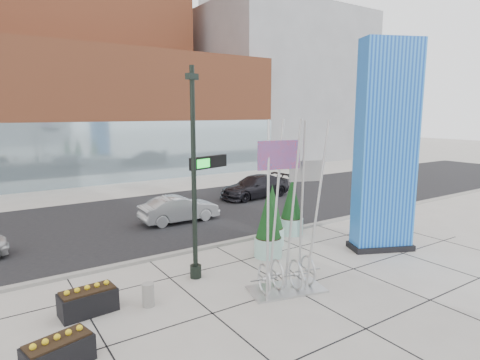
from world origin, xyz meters
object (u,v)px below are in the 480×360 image
public_art_sculpture (288,247)px  overhead_street_sign (209,172)px  lamp_post (194,195)px  car_silver_mid (179,209)px  blue_pylon (386,151)px  concrete_bollard (148,295)px

public_art_sculpture → overhead_street_sign: bearing=113.6°
lamp_post → overhead_street_sign: 2.02m
overhead_street_sign → car_silver_mid: (1.29, 5.54, -2.78)m
blue_pylon → public_art_sculpture: size_ratio=1.55×
blue_pylon → overhead_street_sign: (-6.55, 3.06, -0.68)m
lamp_post → blue_pylon: bearing=-11.8°
blue_pylon → car_silver_mid: size_ratio=2.07×
blue_pylon → public_art_sculpture: bearing=-147.1°
lamp_post → public_art_sculpture: bearing=-51.9°
blue_pylon → lamp_post: 8.16m
lamp_post → concrete_bollard: size_ratio=10.31×
concrete_bollard → lamp_post: bearing=26.7°
overhead_street_sign → car_silver_mid: overhead_street_sign is taller
concrete_bollard → car_silver_mid: 9.36m
lamp_post → car_silver_mid: bearing=69.2°
overhead_street_sign → public_art_sculpture: bearing=-96.7°
concrete_bollard → overhead_street_sign: 5.30m
blue_pylon → concrete_bollard: blue_pylon is taller
blue_pylon → concrete_bollard: 10.76m
public_art_sculpture → overhead_street_sign: public_art_sculpture is taller
blue_pylon → lamp_post: bearing=-167.5°
blue_pylon → overhead_street_sign: blue_pylon is taller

